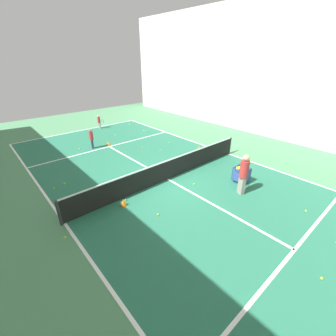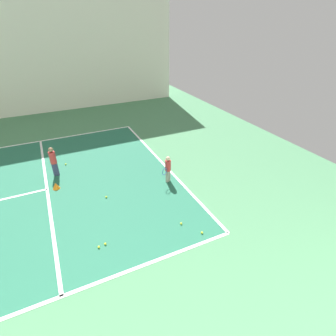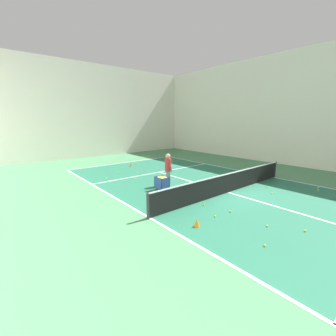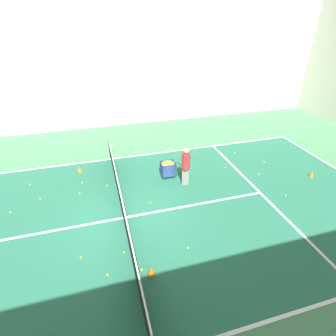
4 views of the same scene
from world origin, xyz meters
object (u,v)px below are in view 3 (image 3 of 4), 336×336
Objects in this scene: coach_at_net at (168,167)px; training_cone_0 at (197,223)px; training_cone_1 at (249,179)px; tennis_net at (229,183)px; ball_cart at (162,180)px.

coach_at_net is 5.20m from training_cone_0.
tennis_net is at bearing -170.66° from training_cone_1.
coach_at_net is at bearing 117.30° from tennis_net.
training_cone_1 is (4.21, -2.51, -0.87)m from coach_at_net.
training_cone_1 is at bearing 9.34° from tennis_net.
ball_cart is 5.44m from training_cone_1.
tennis_net reaches higher than training_cone_1.
ball_cart is (-0.85, -0.55, -0.50)m from coach_at_net.
training_cone_0 is at bearing -111.59° from ball_cart.
ball_cart is (-2.37, 2.40, 0.01)m from tennis_net.
coach_at_net reaches higher than training_cone_0.
training_cone_0 is (-3.94, -1.56, -0.37)m from tennis_net.
tennis_net is 4.25m from training_cone_0.
ball_cart is at bearing 158.81° from training_cone_1.
tennis_net reaches higher than training_cone_0.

